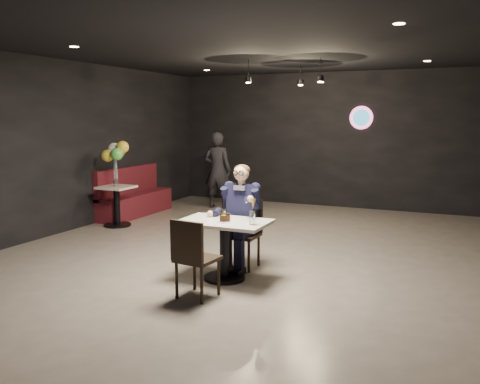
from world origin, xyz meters
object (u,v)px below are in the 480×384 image
at_px(chair_far, 242,234).
at_px(booth_bench, 135,191).
at_px(chair_near, 198,257).
at_px(side_table, 117,207).
at_px(main_table, 224,250).
at_px(sundae_glass, 252,218).
at_px(seated_man, 242,215).
at_px(balloon_vase, 116,182).
at_px(passerby, 218,170).

xyz_separation_m(chair_far, booth_bench, (-3.49, 2.45, 0.04)).
bearing_deg(chair_near, side_table, 146.36).
xyz_separation_m(main_table, sundae_glass, (0.41, -0.07, 0.46)).
relative_size(chair_near, booth_bench, 0.46).
bearing_deg(main_table, sundae_glass, -10.38).
height_order(main_table, chair_near, chair_near).
bearing_deg(chair_near, sundae_glass, 62.99).
height_order(seated_man, sundae_glass, seated_man).
xyz_separation_m(chair_near, seated_man, (0.00, 1.24, 0.26)).
height_order(sundae_glass, balloon_vase, sundae_glass).
bearing_deg(chair_far, seated_man, 0.00).
xyz_separation_m(chair_far, passerby, (-2.34, 3.94, 0.39)).
xyz_separation_m(main_table, chair_near, (0.00, -0.69, 0.09)).
distance_m(main_table, booth_bench, 4.61).
bearing_deg(passerby, balloon_vase, 65.56).
distance_m(main_table, seated_man, 0.65).
xyz_separation_m(side_table, balloon_vase, (0.00, 0.00, 0.46)).
xyz_separation_m(seated_man, passerby, (-2.34, 3.94, 0.13)).
bearing_deg(sundae_glass, seated_man, 123.15).
bearing_deg(passerby, main_table, 112.05).
xyz_separation_m(main_table, seated_man, (0.00, 0.55, 0.34)).
relative_size(main_table, chair_near, 1.20).
distance_m(chair_near, passerby, 5.70).
bearing_deg(seated_man, main_table, -90.00).
bearing_deg(balloon_vase, seated_man, -24.47).
height_order(chair_far, booth_bench, booth_bench).
height_order(main_table, seated_man, seated_man).
relative_size(chair_near, seated_man, 0.64).
relative_size(seated_man, passerby, 0.85).
height_order(chair_far, chair_near, same).
xyz_separation_m(sundae_glass, booth_bench, (-3.90, 3.08, -0.33)).
height_order(booth_bench, passerby, passerby).
distance_m(chair_far, seated_man, 0.26).
distance_m(chair_near, balloon_vase, 4.19).
height_order(main_table, balloon_vase, balloon_vase).
bearing_deg(chair_near, passerby, 120.83).
relative_size(main_table, seated_man, 0.76).
bearing_deg(booth_bench, main_table, -40.68).
distance_m(chair_far, side_table, 3.51).
height_order(chair_near, booth_bench, booth_bench).
distance_m(side_table, passerby, 2.67).
bearing_deg(main_table, chair_near, -90.00).
bearing_deg(chair_near, booth_bench, 139.91).
relative_size(main_table, chair_far, 1.20).
relative_size(balloon_vase, passerby, 0.08).
distance_m(main_table, side_table, 3.77).
distance_m(side_table, balloon_vase, 0.46).
relative_size(main_table, side_table, 1.54).
xyz_separation_m(seated_man, balloon_vase, (-3.19, 1.45, 0.10)).
bearing_deg(balloon_vase, side_table, 0.00).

